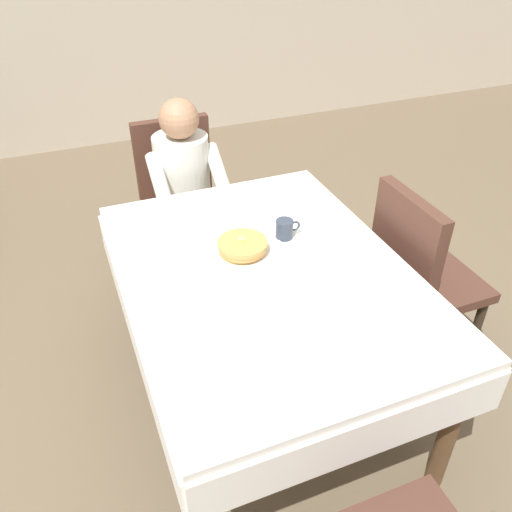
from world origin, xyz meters
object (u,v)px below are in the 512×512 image
at_px(fork_left_of_plate, 199,267).
at_px(diner_person, 185,181).
at_px(plate_breakfast, 241,254).
at_px(breakfast_stack, 242,247).
at_px(chair_diner, 180,191).
at_px(knife_right_of_plate, 285,248).
at_px(chair_right_side, 418,270).
at_px(spoon_near_edge, 269,305).
at_px(dining_table_main, 266,288).
at_px(cup_coffee, 285,229).

bearing_deg(fork_left_of_plate, diner_person, -18.36).
height_order(plate_breakfast, breakfast_stack, breakfast_stack).
bearing_deg(plate_breakfast, chair_diner, 90.23).
relative_size(chair_diner, plate_breakfast, 3.32).
relative_size(chair_diner, breakfast_stack, 4.48).
xyz_separation_m(diner_person, knife_right_of_plate, (0.19, -0.90, 0.07)).
relative_size(chair_right_side, knife_right_of_plate, 4.65).
distance_m(diner_person, spoon_near_edge, 1.22).
height_order(diner_person, breakfast_stack, diner_person).
distance_m(dining_table_main, plate_breakfast, 0.18).
xyz_separation_m(chair_diner, cup_coffee, (0.23, -0.98, 0.25)).
relative_size(breakfast_stack, cup_coffee, 1.84).
bearing_deg(dining_table_main, chair_diner, 93.02).
height_order(chair_right_side, knife_right_of_plate, chair_right_side).
xyz_separation_m(cup_coffee, fork_left_of_plate, (-0.41, -0.08, -0.04)).
xyz_separation_m(chair_diner, plate_breakfast, (0.00, -1.04, 0.22)).
xyz_separation_m(chair_right_side, fork_left_of_plate, (-1.02, 0.11, 0.21)).
xyz_separation_m(breakfast_stack, cup_coffee, (0.22, 0.06, -0.00)).
height_order(fork_left_of_plate, spoon_near_edge, same).
relative_size(dining_table_main, plate_breakfast, 5.44).
bearing_deg(fork_left_of_plate, chair_right_side, -103.08).
bearing_deg(dining_table_main, cup_coffee, 49.13).
xyz_separation_m(plate_breakfast, cup_coffee, (0.22, 0.06, 0.03)).
xyz_separation_m(breakfast_stack, fork_left_of_plate, (-0.19, -0.02, -0.04)).
relative_size(plate_breakfast, fork_left_of_plate, 1.56).
xyz_separation_m(breakfast_stack, spoon_near_edge, (-0.02, -0.33, -0.04)).
bearing_deg(cup_coffee, chair_diner, 103.13).
height_order(dining_table_main, chair_right_side, chair_right_side).
bearing_deg(dining_table_main, diner_person, 93.48).
bearing_deg(spoon_near_edge, dining_table_main, 81.35).
relative_size(diner_person, spoon_near_edge, 7.47).
relative_size(diner_person, plate_breakfast, 4.00).
relative_size(chair_diner, cup_coffee, 8.23).
xyz_separation_m(knife_right_of_plate, spoon_near_edge, (-0.21, -0.32, 0.00)).
relative_size(plate_breakfast, cup_coffee, 2.48).
bearing_deg(breakfast_stack, chair_right_side, -8.96).
distance_m(chair_diner, chair_right_side, 1.44).
height_order(fork_left_of_plate, knife_right_of_plate, same).
relative_size(chair_right_side, breakfast_stack, 4.48).
height_order(chair_diner, chair_right_side, same).
height_order(breakfast_stack, fork_left_of_plate, breakfast_stack).
distance_m(fork_left_of_plate, spoon_near_edge, 0.36).
xyz_separation_m(chair_diner, spoon_near_edge, (-0.01, -1.37, 0.21)).
relative_size(diner_person, fork_left_of_plate, 6.22).
height_order(dining_table_main, diner_person, diner_person).
xyz_separation_m(plate_breakfast, breakfast_stack, (0.00, -0.00, 0.04)).
relative_size(chair_right_side, cup_coffee, 8.23).
bearing_deg(spoon_near_edge, chair_diner, 100.97).
distance_m(chair_right_side, cup_coffee, 0.68).
relative_size(knife_right_of_plate, spoon_near_edge, 1.33).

